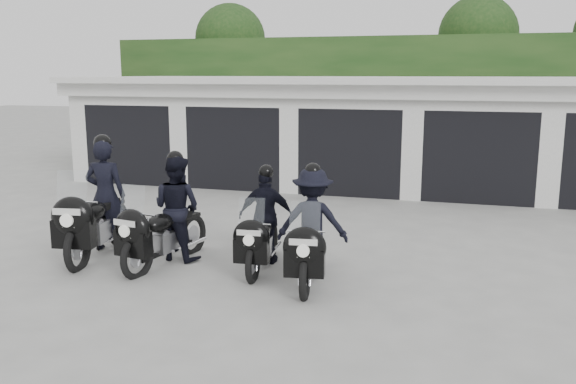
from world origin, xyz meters
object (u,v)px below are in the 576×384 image
(police_bike_a, at_px, (98,207))
(police_bike_c, at_px, (264,223))
(police_bike_b, at_px, (170,215))
(police_bike_d, at_px, (311,229))

(police_bike_a, distance_m, police_bike_c, 2.92)
(police_bike_b, distance_m, police_bike_c, 1.56)
(police_bike_a, xyz_separation_m, police_bike_c, (2.91, 0.21, -0.12))
(police_bike_d, bearing_deg, police_bike_b, 168.28)
(police_bike_a, height_order, police_bike_b, police_bike_a)
(police_bike_b, xyz_separation_m, police_bike_d, (2.42, -0.15, -0.03))
(police_bike_a, relative_size, police_bike_c, 1.24)
(police_bike_b, bearing_deg, police_bike_a, -170.36)
(police_bike_b, relative_size, police_bike_d, 1.04)
(police_bike_a, height_order, police_bike_d, police_bike_a)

